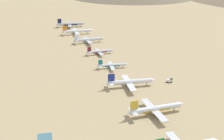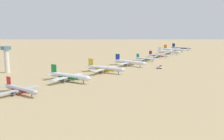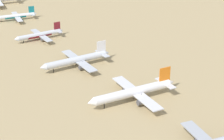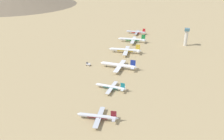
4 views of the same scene
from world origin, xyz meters
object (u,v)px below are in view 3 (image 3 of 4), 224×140
(parked_jet_4, at_px, (16,16))
(parked_jet_5, at_px, (40,35))
(parked_jet_6, at_px, (77,60))
(parked_jet_7, at_px, (134,92))

(parked_jet_4, xyz_separation_m, parked_jet_5, (-3.77, 48.34, 0.13))
(parked_jet_6, bearing_deg, parked_jet_7, 101.22)
(parked_jet_6, bearing_deg, parked_jet_4, -84.61)
(parked_jet_6, bearing_deg, parked_jet_5, -83.73)
(parked_jet_6, distance_m, parked_jet_7, 48.75)
(parked_jet_4, height_order, parked_jet_7, parked_jet_7)
(parked_jet_7, bearing_deg, parked_jet_4, -82.70)
(parked_jet_4, bearing_deg, parked_jet_7, 97.30)
(parked_jet_5, bearing_deg, parked_jet_6, 96.27)
(parked_jet_4, bearing_deg, parked_jet_6, 95.39)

